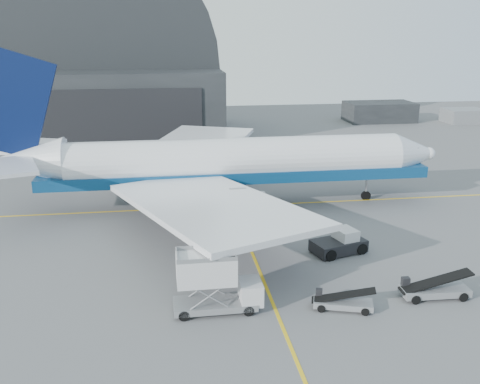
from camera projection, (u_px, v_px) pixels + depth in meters
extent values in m
plane|color=#565659|center=(267.00, 290.00, 40.10)|extent=(200.00, 200.00, 0.00)
cube|color=yellow|center=(233.00, 206.00, 59.02)|extent=(80.00, 0.25, 0.02)
cube|color=yellow|center=(273.00, 303.00, 38.20)|extent=(0.25, 40.00, 0.02)
cube|color=black|center=(81.00, 102.00, 96.89)|extent=(50.00, 28.00, 12.00)
cube|color=black|center=(69.00, 120.00, 83.83)|extent=(42.00, 0.40, 9.50)
cube|color=black|center=(379.00, 121.00, 113.40)|extent=(14.00, 8.00, 4.00)
cube|color=gray|center=(463.00, 122.00, 111.92)|extent=(8.00, 6.00, 2.80)
cylinder|color=white|center=(237.00, 160.00, 57.79)|extent=(35.87, 4.78, 4.78)
cone|color=white|center=(412.00, 154.00, 60.52)|extent=(4.38, 4.78, 4.78)
sphere|color=white|center=(429.00, 153.00, 60.79)|extent=(1.39, 1.39, 1.39)
cone|color=white|center=(30.00, 161.00, 54.71)|extent=(6.97, 4.78, 4.78)
cube|color=black|center=(403.00, 149.00, 60.18)|extent=(2.59, 2.19, 0.70)
cube|color=navy|center=(237.00, 174.00, 58.24)|extent=(41.85, 4.83, 1.20)
cube|color=white|center=(210.00, 205.00, 46.23)|extent=(18.37, 24.43, 1.45)
cube|color=white|center=(194.00, 147.00, 68.86)|extent=(18.37, 24.43, 1.45)
cube|color=white|center=(13.00, 166.00, 50.23)|extent=(6.10, 8.34, 0.35)
cube|color=white|center=(34.00, 146.00, 58.72)|extent=(6.10, 8.34, 0.35)
cube|color=#08143E|center=(12.00, 104.00, 52.86)|extent=(9.24, 0.50, 11.48)
cylinder|color=gray|center=(238.00, 206.00, 50.87)|extent=(5.18, 2.69, 2.69)
cylinder|color=gray|center=(220.00, 166.00, 65.96)|extent=(5.18, 2.69, 2.69)
cylinder|color=#A5A5AA|center=(366.00, 188.00, 60.93)|extent=(0.28, 0.28, 2.79)
cylinder|color=black|center=(366.00, 196.00, 61.20)|extent=(1.10, 0.35, 1.10)
cylinder|color=black|center=(222.00, 211.00, 55.86)|extent=(1.30, 0.45, 1.30)
cylinder|color=black|center=(216.00, 193.00, 61.90)|extent=(1.30, 0.45, 1.30)
cube|color=gray|center=(215.00, 304.00, 36.98)|extent=(5.74, 2.34, 0.48)
cube|color=silver|center=(250.00, 291.00, 37.11)|extent=(1.55, 2.21, 1.53)
cube|color=black|center=(261.00, 288.00, 37.14)|extent=(0.09, 1.81, 0.86)
cube|color=silver|center=(206.00, 269.00, 36.10)|extent=(4.03, 2.42, 1.91)
cylinder|color=black|center=(249.00, 311.00, 36.39)|extent=(0.77, 0.29, 0.76)
cylinder|color=black|center=(244.00, 297.00, 38.28)|extent=(0.77, 0.29, 0.76)
cylinder|color=black|center=(184.00, 315.00, 35.76)|extent=(0.77, 0.29, 0.76)
cylinder|color=black|center=(183.00, 301.00, 37.65)|extent=(0.77, 0.29, 0.76)
cube|color=black|center=(338.00, 246.00, 46.64)|extent=(5.12, 3.74, 1.03)
cube|color=silver|center=(345.00, 235.00, 46.65)|extent=(2.13, 2.44, 1.03)
cylinder|color=black|center=(361.00, 249.00, 46.34)|extent=(1.10, 0.68, 1.03)
cylinder|color=black|center=(346.00, 240.00, 48.33)|extent=(1.10, 0.68, 1.03)
cylinder|color=black|center=(330.00, 255.00, 45.05)|extent=(1.10, 0.68, 1.03)
cylinder|color=black|center=(316.00, 246.00, 47.04)|extent=(1.10, 0.68, 1.03)
cube|color=gray|center=(343.00, 304.00, 37.23)|extent=(4.31, 2.50, 0.42)
cube|color=black|center=(343.00, 295.00, 37.04)|extent=(4.43, 2.14, 1.19)
cube|color=black|center=(319.00, 293.00, 37.81)|extent=(0.55, 0.49, 0.56)
cylinder|color=black|center=(365.00, 312.00, 36.45)|extent=(0.60, 0.38, 0.56)
cylinder|color=black|center=(364.00, 302.00, 37.68)|extent=(0.60, 0.38, 0.56)
cylinder|color=black|center=(321.00, 308.00, 36.87)|extent=(0.60, 0.38, 0.56)
cylinder|color=black|center=(321.00, 299.00, 38.10)|extent=(0.60, 0.38, 0.56)
cube|color=gray|center=(435.00, 291.00, 38.84)|extent=(4.96, 1.82, 0.50)
cube|color=black|center=(436.00, 281.00, 38.61)|extent=(5.26, 1.27, 1.43)
cube|color=black|center=(406.00, 282.00, 39.04)|extent=(0.57, 0.46, 0.67)
cylinder|color=black|center=(463.00, 297.00, 38.34)|extent=(0.68, 0.30, 0.67)
cylinder|color=black|center=(453.00, 287.00, 39.82)|extent=(0.68, 0.30, 0.67)
cylinder|color=black|center=(416.00, 300.00, 37.95)|extent=(0.68, 0.30, 0.67)
cylinder|color=black|center=(407.00, 289.00, 39.44)|extent=(0.68, 0.30, 0.67)
cube|color=#FF6408|center=(224.00, 256.00, 46.04)|extent=(0.37, 0.37, 0.03)
cone|color=#FF6408|center=(224.00, 253.00, 45.96)|extent=(0.37, 0.37, 0.54)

